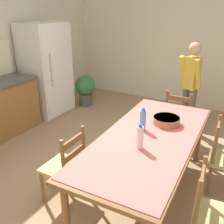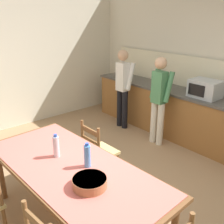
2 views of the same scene
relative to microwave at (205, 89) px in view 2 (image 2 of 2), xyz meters
The scene contains 12 objects.
ground_plane 2.46m from the microwave, 85.06° to the right, with size 8.32×8.32×0.00m, color #9E7A56.
wall_left 3.80m from the microwave, 144.27° to the right, with size 0.12×5.20×2.90m, color beige.
kitchen_counter 0.96m from the microwave, behind, with size 3.55×0.66×0.92m.
counter_splashback 0.83m from the microwave, 155.85° to the left, with size 3.51×0.03×0.60m, color beige.
microwave is the anchor object (origin of this frame).
dining_table 2.83m from the microwave, 86.05° to the right, with size 2.31×1.10×0.78m.
bottle_near_centre 2.82m from the microwave, 91.81° to the right, with size 0.07×0.07×0.27m.
bottle_off_centre 2.70m from the microwave, 83.58° to the right, with size 0.07×0.07×0.27m.
serving_bowl 2.93m from the microwave, 78.27° to the right, with size 0.32×0.32×0.09m.
chair_side_far_left 2.17m from the microwave, 99.85° to the right, with size 0.43×0.41×0.91m.
person_at_sink 1.62m from the microwave, 161.94° to the right, with size 0.41×0.28×1.62m.
person_at_counter 0.79m from the microwave, 137.46° to the right, with size 0.40×0.28×1.60m.
Camera 2 is at (2.07, -1.79, 2.28)m, focal length 42.00 mm.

